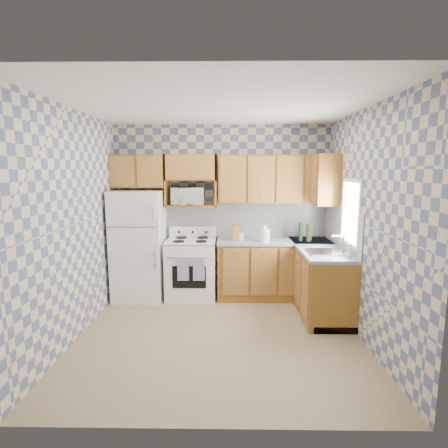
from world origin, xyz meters
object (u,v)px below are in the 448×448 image
(refrigerator, at_px, (139,245))
(electric_kettle, at_px, (265,235))
(stove_body, at_px, (191,269))
(microwave, at_px, (188,196))

(refrigerator, bearing_deg, electric_kettle, -3.42)
(refrigerator, bearing_deg, stove_body, 1.78)
(stove_body, relative_size, microwave, 1.81)
(refrigerator, bearing_deg, microwave, 12.32)
(electric_kettle, bearing_deg, refrigerator, 176.58)
(electric_kettle, bearing_deg, microwave, 166.72)
(microwave, relative_size, electric_kettle, 2.54)
(stove_body, relative_size, electric_kettle, 4.60)
(stove_body, distance_m, electric_kettle, 1.27)
(refrigerator, relative_size, electric_kettle, 8.58)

